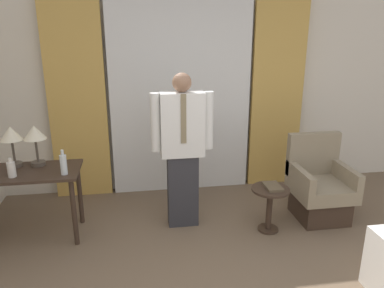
# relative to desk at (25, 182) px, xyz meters

# --- Properties ---
(wall_back) EXTENTS (10.00, 0.06, 2.70)m
(wall_back) POSITION_rel_desk_xyz_m (1.74, 1.13, 0.72)
(wall_back) COLOR silver
(wall_back) RESTS_ON ground_plane
(curtain_sheer_center) EXTENTS (1.81, 0.06, 2.58)m
(curtain_sheer_center) POSITION_rel_desk_xyz_m (1.74, 1.00, 0.66)
(curtain_sheer_center) COLOR white
(curtain_sheer_center) RESTS_ON ground_plane
(curtain_drape_left) EXTENTS (0.70, 0.06, 2.58)m
(curtain_drape_left) POSITION_rel_desk_xyz_m (0.44, 1.00, 0.66)
(curtain_drape_left) COLOR gold
(curtain_drape_left) RESTS_ON ground_plane
(curtain_drape_right) EXTENTS (0.70, 0.06, 2.58)m
(curtain_drape_right) POSITION_rel_desk_xyz_m (3.04, 1.00, 0.66)
(curtain_drape_right) COLOR gold
(curtain_drape_right) RESTS_ON ground_plane
(desk) EXTENTS (1.10, 0.57, 0.75)m
(desk) POSITION_rel_desk_xyz_m (0.00, 0.00, 0.00)
(desk) COLOR #38281E
(desk) RESTS_ON ground_plane
(table_lamp_left) EXTENTS (0.23, 0.23, 0.43)m
(table_lamp_left) POSITION_rel_desk_xyz_m (-0.11, 0.15, 0.44)
(table_lamp_left) COLOR #4C4238
(table_lamp_left) RESTS_ON desk
(table_lamp_right) EXTENTS (0.23, 0.23, 0.43)m
(table_lamp_right) POSITION_rel_desk_xyz_m (0.11, 0.15, 0.44)
(table_lamp_right) COLOR #4C4238
(table_lamp_right) RESTS_ON desk
(bottle_near_edge) EXTENTS (0.08, 0.08, 0.19)m
(bottle_near_edge) POSITION_rel_desk_xyz_m (-0.06, -0.14, 0.20)
(bottle_near_edge) COLOR silver
(bottle_near_edge) RESTS_ON desk
(bottle_by_lamp) EXTENTS (0.07, 0.07, 0.25)m
(bottle_by_lamp) POSITION_rel_desk_xyz_m (0.43, -0.15, 0.22)
(bottle_by_lamp) COLOR silver
(bottle_by_lamp) RESTS_ON desk
(person) EXTENTS (0.66, 0.22, 1.70)m
(person) POSITION_rel_desk_xyz_m (1.63, 0.03, 0.29)
(person) COLOR #2D2D33
(person) RESTS_ON ground_plane
(armchair) EXTENTS (0.63, 0.64, 0.96)m
(armchair) POSITION_rel_desk_xyz_m (3.21, -0.05, -0.29)
(armchair) COLOR #38281E
(armchair) RESTS_ON ground_plane
(side_table) EXTENTS (0.41, 0.41, 0.50)m
(side_table) POSITION_rel_desk_xyz_m (2.53, -0.27, -0.29)
(side_table) COLOR #38281E
(side_table) RESTS_ON ground_plane
(book) EXTENTS (0.16, 0.25, 0.03)m
(book) POSITION_rel_desk_xyz_m (2.56, -0.26, -0.12)
(book) COLOR brown
(book) RESTS_ON side_table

